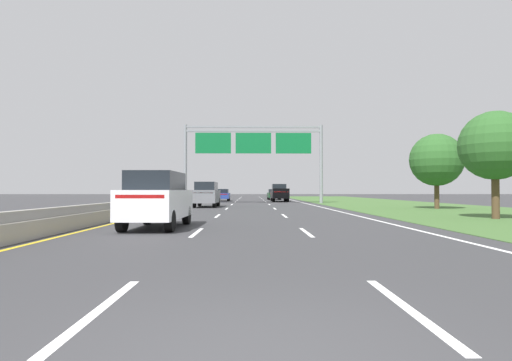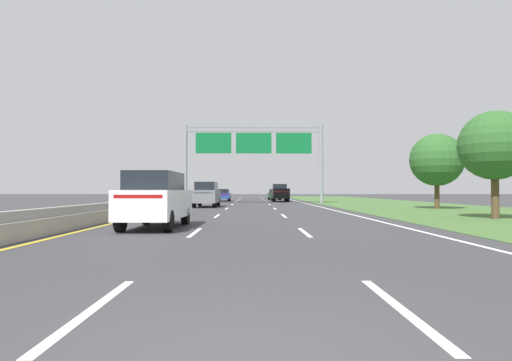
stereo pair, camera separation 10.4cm
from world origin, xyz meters
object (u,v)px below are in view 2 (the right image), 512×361
(car_white_left_lane_suv, at_px, (156,199))
(roadside_tree_mid, at_px, (437,160))
(overhead_sign_gantry, at_px, (254,147))
(car_blue_left_lane_sedan, at_px, (223,195))
(car_grey_left_lane_suv, at_px, (207,194))
(roadside_tree_near, at_px, (494,146))
(car_darkgreen_right_lane_sedan, at_px, (274,194))
(pickup_truck_black, at_px, (280,193))

(car_white_left_lane_suv, relative_size, roadside_tree_mid, 0.83)
(overhead_sign_gantry, bearing_deg, car_blue_left_lane_sedan, 112.73)
(car_blue_left_lane_sedan, bearing_deg, car_grey_left_lane_suv, 179.81)
(car_grey_left_lane_suv, height_order, roadside_tree_near, roadside_tree_near)
(car_darkgreen_right_lane_sedan, bearing_deg, car_blue_left_lane_sedan, 135.57)
(car_blue_left_lane_sedan, bearing_deg, roadside_tree_mid, -142.22)
(roadside_tree_near, xyz_separation_m, roadside_tree_mid, (2.11, 11.07, 0.10))
(overhead_sign_gantry, bearing_deg, roadside_tree_near, -64.51)
(car_grey_left_lane_suv, bearing_deg, car_blue_left_lane_sedan, 0.90)
(car_grey_left_lane_suv, bearing_deg, overhead_sign_gantry, -21.61)
(pickup_truck_black, relative_size, car_darkgreen_right_lane_sedan, 1.22)
(car_grey_left_lane_suv, xyz_separation_m, car_white_left_lane_suv, (0.17, -19.40, 0.00))
(pickup_truck_black, height_order, car_white_left_lane_suv, pickup_truck_black)
(overhead_sign_gantry, relative_size, car_white_left_lane_suv, 3.18)
(car_white_left_lane_suv, height_order, roadside_tree_mid, roadside_tree_mid)
(overhead_sign_gantry, bearing_deg, car_darkgreen_right_lane_sedan, 79.38)
(car_grey_left_lane_suv, xyz_separation_m, roadside_tree_near, (15.72, -14.93, 2.51))
(car_blue_left_lane_sedan, distance_m, roadside_tree_mid, 29.15)
(overhead_sign_gantry, relative_size, pickup_truck_black, 2.78)
(pickup_truck_black, distance_m, car_grey_left_lane_suv, 18.32)
(overhead_sign_gantry, distance_m, car_blue_left_lane_sedan, 11.52)
(overhead_sign_gantry, xyz_separation_m, roadside_tree_near, (11.70, -24.55, -2.48))
(car_blue_left_lane_sedan, bearing_deg, roadside_tree_near, -155.27)
(car_white_left_lane_suv, bearing_deg, overhead_sign_gantry, -6.27)
(car_blue_left_lane_sedan, bearing_deg, car_white_left_lane_suv, -179.85)
(roadside_tree_mid, bearing_deg, pickup_truck_black, 116.94)
(pickup_truck_black, bearing_deg, car_grey_left_lane_suv, 156.09)
(car_grey_left_lane_suv, bearing_deg, car_white_left_lane_suv, -178.42)
(car_white_left_lane_suv, xyz_separation_m, car_blue_left_lane_sedan, (-0.10, 38.47, -0.28))
(roadside_tree_mid, bearing_deg, overhead_sign_gantry, 135.71)
(car_darkgreen_right_lane_sedan, relative_size, roadside_tree_near, 0.83)
(car_white_left_lane_suv, bearing_deg, car_grey_left_lane_suv, 1.79)
(car_blue_left_lane_sedan, height_order, roadside_tree_mid, roadside_tree_mid)
(overhead_sign_gantry, relative_size, roadside_tree_near, 2.83)
(car_darkgreen_right_lane_sedan, xyz_separation_m, car_blue_left_lane_sedan, (-7.14, -7.51, 0.00))
(car_white_left_lane_suv, distance_m, car_darkgreen_right_lane_sedan, 46.51)
(car_grey_left_lane_suv, bearing_deg, car_darkgreen_right_lane_sedan, -14.08)
(overhead_sign_gantry, distance_m, car_darkgreen_right_lane_sedan, 18.04)
(roadside_tree_near, distance_m, roadside_tree_mid, 11.27)
(car_darkgreen_right_lane_sedan, bearing_deg, overhead_sign_gantry, 168.52)
(car_grey_left_lane_suv, relative_size, car_white_left_lane_suv, 1.00)
(pickup_truck_black, xyz_separation_m, car_white_left_lane_suv, (-7.18, -36.18, 0.02))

